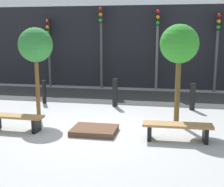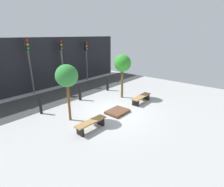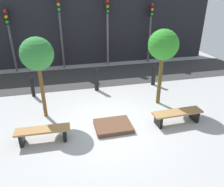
{
  "view_description": "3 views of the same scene",
  "coord_description": "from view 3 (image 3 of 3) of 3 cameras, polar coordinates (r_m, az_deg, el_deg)",
  "views": [
    {
      "loc": [
        2.02,
        -8.28,
        2.74
      ],
      "look_at": [
        0.44,
        0.07,
        1.07
      ],
      "focal_mm": 50.0,
      "sensor_mm": 36.0,
      "label": 1
    },
    {
      "loc": [
        -7.12,
        -5.81,
        4.24
      ],
      "look_at": [
        -0.19,
        -0.0,
        1.16
      ],
      "focal_mm": 28.0,
      "sensor_mm": 36.0,
      "label": 2
    },
    {
      "loc": [
        -1.48,
        -6.27,
        4.21
      ],
      "look_at": [
        0.12,
        0.43,
        0.97
      ],
      "focal_mm": 35.0,
      "sensor_mm": 36.0,
      "label": 3
    }
  ],
  "objects": [
    {
      "name": "tree_behind_right_bench",
      "position": [
        8.47,
        13.24,
        12.0
      ],
      "size": [
        1.14,
        1.14,
        2.98
      ],
      "color": "brown",
      "rests_on": "ground"
    },
    {
      "name": "bollard_far_left",
      "position": [
        10.06,
        -20.09,
        1.69
      ],
      "size": [
        0.15,
        0.15,
        0.91
      ],
      "primitive_type": "cylinder",
      "color": "black",
      "rests_on": "ground"
    },
    {
      "name": "ground_plane",
      "position": [
        7.69,
        -0.15,
        -7.96
      ],
      "size": [
        18.0,
        18.0,
        0.0
      ],
      "primitive_type": "plane",
      "color": "#A7A7A7"
    },
    {
      "name": "traffic_light_west",
      "position": [
        13.29,
        -25.34,
        14.88
      ],
      "size": [
        0.28,
        0.27,
        3.39
      ],
      "color": "#494949",
      "rests_on": "ground"
    },
    {
      "name": "traffic_light_mid_east",
      "position": [
        13.31,
        -1.18,
        18.38
      ],
      "size": [
        0.28,
        0.27,
        3.82
      ],
      "color": "slate",
      "rests_on": "ground"
    },
    {
      "name": "bollard_left",
      "position": [
        10.06,
        -4.07,
        3.66
      ],
      "size": [
        0.2,
        0.2,
        1.05
      ],
      "primitive_type": "cylinder",
      "color": "black",
      "rests_on": "ground"
    },
    {
      "name": "road_strip",
      "position": [
        11.92,
        -5.49,
        4.43
      ],
      "size": [
        18.0,
        3.14,
        0.01
      ],
      "primitive_type": "cube",
      "color": "#353535",
      "rests_on": "ground"
    },
    {
      "name": "tree_behind_left_bench",
      "position": [
        7.66,
        -18.99,
        9.54
      ],
      "size": [
        1.1,
        1.1,
        2.9
      ],
      "color": "brown",
      "rests_on": "ground"
    },
    {
      "name": "bench_left",
      "position": [
        7.04,
        -17.56,
        -9.68
      ],
      "size": [
        1.64,
        0.47,
        0.45
      ],
      "rotation": [
        0.0,
        0.0,
        -0.03
      ],
      "color": "black",
      "rests_on": "ground"
    },
    {
      "name": "bench_right",
      "position": [
        7.93,
        16.66,
        -5.33
      ],
      "size": [
        1.78,
        0.51,
        0.45
      ],
      "rotation": [
        0.0,
        0.0,
        0.03
      ],
      "color": "black",
      "rests_on": "ground"
    },
    {
      "name": "traffic_light_mid_west",
      "position": [
        13.0,
        -13.47,
        17.98
      ],
      "size": [
        0.28,
        0.27,
        3.96
      ],
      "color": "#4F4F4F",
      "rests_on": "ground"
    },
    {
      "name": "building_facade",
      "position": [
        13.9,
        -7.48,
        15.91
      ],
      "size": [
        16.2,
        0.5,
        4.03
      ],
      "primitive_type": "cube",
      "color": "black",
      "rests_on": "ground"
    },
    {
      "name": "traffic_light_east",
      "position": [
        14.15,
        10.1,
        17.88
      ],
      "size": [
        0.28,
        0.27,
        3.61
      ],
      "color": "#515151",
      "rests_on": "ground"
    },
    {
      "name": "planter_bed",
      "position": [
        7.45,
        0.29,
        -8.49
      ],
      "size": [
        1.22,
        0.97,
        0.15
      ],
      "primitive_type": "cube",
      "color": "brown",
      "rests_on": "ground"
    },
    {
      "name": "bollard_center",
      "position": [
        10.85,
        10.81,
        4.65
      ],
      "size": [
        0.19,
        0.19,
        0.96
      ],
      "primitive_type": "cylinder",
      "color": "black",
      "rests_on": "ground"
    }
  ]
}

